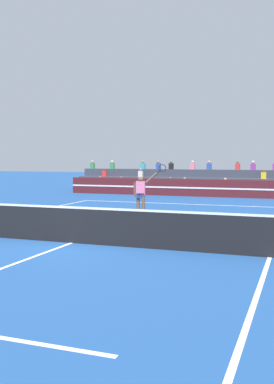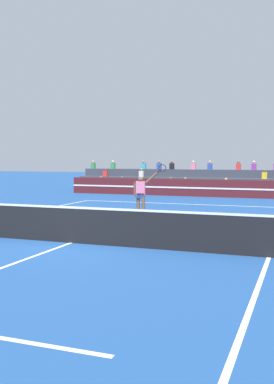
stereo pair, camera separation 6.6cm
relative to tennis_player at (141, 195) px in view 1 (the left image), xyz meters
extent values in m
plane|color=navy|center=(-0.13, -5.60, -0.98)|extent=(120.00, 120.00, 0.00)
cube|color=white|center=(-0.13, 6.30, -0.98)|extent=(11.00, 0.10, 0.01)
cube|color=white|center=(5.37, -5.60, -0.98)|extent=(0.10, 23.80, 0.01)
cube|color=white|center=(-0.13, 0.83, -0.98)|extent=(8.25, 0.10, 0.01)
cube|color=white|center=(-0.13, -5.60, -0.98)|extent=(0.10, 12.85, 0.01)
cube|color=black|center=(-0.13, -5.60, -0.48)|extent=(11.90, 0.02, 1.00)
cube|color=white|center=(-0.13, -5.60, 0.05)|extent=(11.90, 0.04, 0.06)
cube|color=#51191E|center=(-0.13, 11.24, -0.43)|extent=(18.00, 0.24, 1.10)
cube|color=white|center=(-0.13, 11.11, -0.43)|extent=(18.00, 0.02, 0.10)
cube|color=#383D4C|center=(-0.13, 12.51, -0.70)|extent=(19.04, 0.95, 0.55)
cube|color=red|center=(-7.57, 12.34, -0.21)|extent=(0.32, 0.22, 0.44)
sphere|color=brown|center=(-7.57, 12.34, 0.11)|extent=(0.18, 0.18, 0.18)
cube|color=yellow|center=(-2.35, 12.34, -0.21)|extent=(0.32, 0.22, 0.44)
sphere|color=brown|center=(-2.35, 12.34, 0.11)|extent=(0.18, 0.18, 0.18)
cube|color=#B2B2B7|center=(1.36, 12.34, -0.21)|extent=(0.32, 0.22, 0.44)
sphere|color=tan|center=(1.36, 12.34, 0.11)|extent=(0.18, 0.18, 0.18)
cube|color=silver|center=(-5.95, 12.34, -0.21)|extent=(0.32, 0.22, 0.44)
sphere|color=brown|center=(-5.95, 12.34, 0.11)|extent=(0.18, 0.18, 0.18)
cube|color=teal|center=(-1.35, 12.34, -0.21)|extent=(0.32, 0.22, 0.44)
sphere|color=#9E7051|center=(-1.35, 12.34, 0.11)|extent=(0.18, 0.18, 0.18)
cube|color=#383D4C|center=(-0.13, 13.46, -0.43)|extent=(19.04, 0.95, 1.10)
cube|color=yellow|center=(3.69, 13.29, 0.34)|extent=(0.32, 0.22, 0.44)
sphere|color=brown|center=(3.69, 13.29, 0.66)|extent=(0.18, 0.18, 0.18)
cube|color=red|center=(-7.65, 13.29, 0.34)|extent=(0.32, 0.22, 0.44)
sphere|color=brown|center=(-7.65, 13.29, 0.66)|extent=(0.18, 0.18, 0.18)
cube|color=silver|center=(-4.83, 13.29, 0.34)|extent=(0.32, 0.22, 0.44)
sphere|color=#9E7051|center=(-4.83, 13.29, 0.66)|extent=(0.18, 0.18, 0.18)
cube|color=#383D4C|center=(-0.13, 14.41, -0.15)|extent=(19.04, 0.95, 1.65)
cube|color=red|center=(1.88, 14.24, 0.89)|extent=(0.32, 0.22, 0.44)
sphere|color=brown|center=(1.88, 14.24, 1.21)|extent=(0.18, 0.18, 0.18)
cube|color=pink|center=(-1.26, 14.24, 0.89)|extent=(0.32, 0.22, 0.44)
sphere|color=beige|center=(-1.26, 14.24, 1.21)|extent=(0.18, 0.18, 0.18)
cube|color=#2D4CA5|center=(-3.81, 14.24, 0.89)|extent=(0.32, 0.22, 0.44)
sphere|color=#9E7051|center=(-3.81, 14.24, 1.21)|extent=(0.18, 0.18, 0.18)
cube|color=purple|center=(2.92, 14.24, 0.89)|extent=(0.32, 0.22, 0.44)
sphere|color=beige|center=(2.92, 14.24, 1.21)|extent=(0.18, 0.18, 0.18)
cube|color=#338C4C|center=(-7.46, 14.24, 0.89)|extent=(0.32, 0.22, 0.44)
sphere|color=beige|center=(-7.46, 14.24, 1.21)|extent=(0.18, 0.18, 0.18)
cube|color=#2D4CA5|center=(-0.08, 14.24, 0.89)|extent=(0.32, 0.22, 0.44)
sphere|color=tan|center=(-0.08, 14.24, 1.21)|extent=(0.18, 0.18, 0.18)
cube|color=teal|center=(-4.99, 14.24, 0.89)|extent=(0.32, 0.22, 0.44)
sphere|color=#9E7051|center=(-4.99, 14.24, 1.21)|extent=(0.18, 0.18, 0.18)
cube|color=black|center=(-2.84, 14.24, 0.89)|extent=(0.32, 0.22, 0.44)
sphere|color=brown|center=(-2.84, 14.24, 1.21)|extent=(0.18, 0.18, 0.18)
cube|color=#338C4C|center=(-9.13, 14.24, 0.89)|extent=(0.32, 0.22, 0.44)
sphere|color=tan|center=(-9.13, 14.24, 1.21)|extent=(0.18, 0.18, 0.18)
cylinder|color=brown|center=(-0.14, -0.01, -0.53)|extent=(0.14, 0.14, 0.90)
cylinder|color=brown|center=(0.10, -0.03, -0.53)|extent=(0.14, 0.14, 0.90)
cube|color=navy|center=(-0.03, 0.00, -0.04)|extent=(0.36, 0.27, 0.20)
cube|color=pink|center=(-0.03, 0.00, 0.26)|extent=(0.40, 0.28, 0.56)
sphere|color=brown|center=(-0.03, 0.00, 0.62)|extent=(0.22, 0.22, 0.22)
cube|color=white|center=(-0.15, 0.03, -0.93)|extent=(0.17, 0.28, 0.09)
cube|color=white|center=(0.09, 0.00, -0.93)|extent=(0.17, 0.28, 0.09)
cylinder|color=brown|center=(-0.27, -0.06, 0.20)|extent=(0.09, 0.09, 0.56)
cylinder|color=brown|center=(0.40, 0.10, 0.68)|extent=(0.51, 0.20, 0.47)
cylinder|color=black|center=(0.69, 0.16, 0.95)|extent=(0.19, 0.07, 0.17)
torus|color=black|center=(0.82, 0.19, 1.07)|extent=(0.43, 0.12, 0.43)
sphere|color=#C6DB33|center=(3.29, -3.71, -0.95)|extent=(0.07, 0.07, 0.07)
camera|label=1|loc=(6.08, -16.95, 1.46)|focal=42.00mm
camera|label=2|loc=(6.14, -16.93, 1.46)|focal=42.00mm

